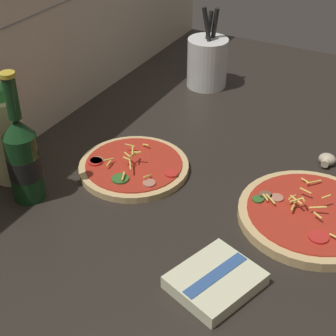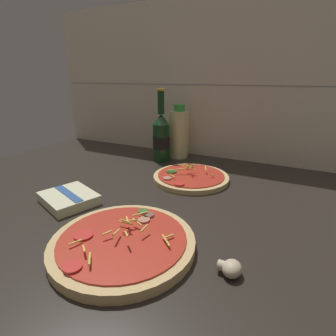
{
  "view_description": "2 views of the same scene",
  "coord_description": "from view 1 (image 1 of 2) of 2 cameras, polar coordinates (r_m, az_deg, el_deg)",
  "views": [
    {
      "loc": [
        -80.8,
        -30.77,
        64.86
      ],
      "look_at": [
        -10.89,
        6.39,
        10.44
      ],
      "focal_mm": 55.0,
      "sensor_mm": 36.0,
      "label": 1
    },
    {
      "loc": [
        22.9,
        -53.03,
        32.97
      ],
      "look_at": [
        -9.09,
        10.63,
        7.96
      ],
      "focal_mm": 28.0,
      "sensor_mm": 36.0,
      "label": 2
    }
  ],
  "objects": [
    {
      "name": "dish_towel",
      "position": [
        0.84,
        5.28,
        -12.31
      ],
      "size": [
        16.38,
        15.11,
        2.56
      ],
      "color": "beige",
      "rests_on": "counter_slab"
    },
    {
      "name": "tile_backsplash",
      "position": [
        1.16,
        -15.23,
        15.93
      ],
      "size": [
        160.0,
        1.13,
        60.0
      ],
      "color": "beige",
      "rests_on": "ground"
    },
    {
      "name": "pizza_near",
      "position": [
        0.99,
        15.52,
        -5.07
      ],
      "size": [
        27.0,
        27.0,
        5.03
      ],
      "color": "tan",
      "rests_on": "counter_slab"
    },
    {
      "name": "mushroom_left",
      "position": [
        1.16,
        17.21,
        0.89
      ],
      "size": [
        3.88,
        3.7,
        2.59
      ],
      "color": "beige",
      "rests_on": "counter_slab"
    },
    {
      "name": "oil_bottle",
      "position": [
        1.07,
        -17.46,
        3.21
      ],
      "size": [
        7.57,
        7.57,
        20.44
      ],
      "color": "beige",
      "rests_on": "counter_slab"
    },
    {
      "name": "pizza_far",
      "position": [
        1.09,
        -3.82,
        0.13
      ],
      "size": [
        23.29,
        23.29,
        5.19
      ],
      "color": "tan",
      "rests_on": "counter_slab"
    },
    {
      "name": "utensil_crock",
      "position": [
        1.43,
        4.38,
        11.66
      ],
      "size": [
        10.93,
        10.93,
        22.35
      ],
      "color": "silver",
      "rests_on": "counter_slab"
    },
    {
      "name": "counter_slab",
      "position": [
        1.07,
        5.75,
        -2.05
      ],
      "size": [
        160.0,
        90.0,
        2.5
      ],
      "color": "#28231E",
      "rests_on": "ground"
    },
    {
      "name": "beer_bottle",
      "position": [
        1.0,
        -15.78,
        1.14
      ],
      "size": [
        6.32,
        6.32,
        26.46
      ],
      "color": "#143819",
      "rests_on": "counter_slab"
    }
  ]
}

